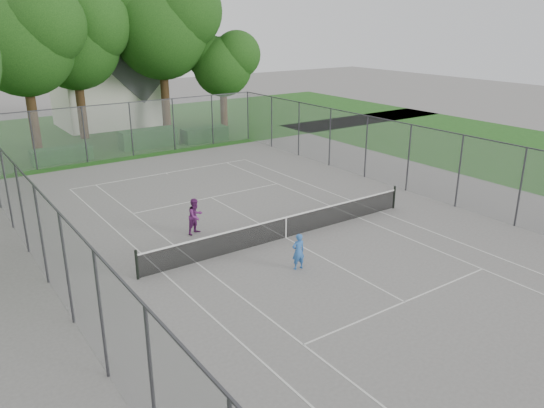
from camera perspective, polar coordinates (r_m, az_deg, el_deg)
ground at (r=21.92m, az=1.50°, el=-3.67°), size 120.00×120.00×0.00m
grass_far at (r=44.71m, az=-18.84°, el=7.24°), size 60.00×20.00×0.00m
court_markings at (r=21.92m, az=1.50°, el=-3.66°), size 11.03×23.83×0.01m
tennis_net at (r=21.73m, az=1.51°, el=-2.43°), size 12.87×0.10×1.10m
perimeter_fence at (r=21.28m, az=1.54°, el=0.82°), size 18.08×34.08×3.52m
tree_far_left at (r=39.33m, az=-25.21°, el=15.96°), size 7.55×6.89×10.85m
tree_far_midleft at (r=42.04m, az=-20.46°, el=16.57°), size 7.48×6.83×10.75m
tree_far_midright at (r=43.29m, az=-11.72°, el=18.55°), size 8.37×7.64×12.03m
tree_far_right at (r=43.72m, az=-5.24°, el=14.98°), size 5.39×4.92×7.75m
hedge_left at (r=36.07m, az=-21.68°, el=4.96°), size 3.66×1.10×0.91m
hedge_mid at (r=38.46m, az=-13.13°, el=6.91°), size 4.01×1.14×1.26m
hedge_right at (r=39.68m, az=-7.24°, el=7.45°), size 3.39×1.24×1.02m
house at (r=47.34m, az=-17.42°, el=12.90°), size 7.94×6.15×9.88m
girl_player at (r=19.06m, az=2.85°, el=-5.12°), size 0.54×0.39×1.36m
woman_player at (r=22.34m, az=-8.23°, el=-1.30°), size 0.90×0.79×1.54m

